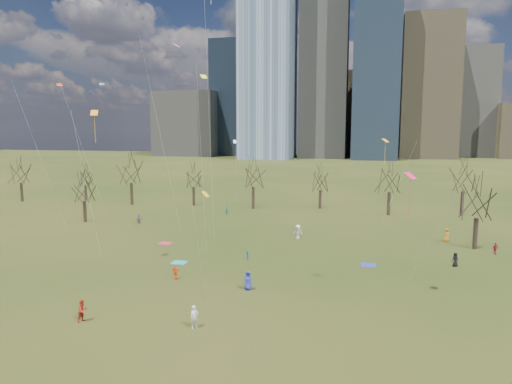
% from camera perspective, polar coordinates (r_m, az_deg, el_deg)
% --- Properties ---
extents(ground, '(500.00, 500.00, 0.00)m').
position_cam_1_polar(ground, '(44.93, -3.51, -10.91)').
color(ground, black).
rests_on(ground, ground).
extents(downtown_skyline, '(212.50, 78.00, 118.00)m').
position_cam_1_polar(downtown_skyline, '(253.08, 9.90, 13.18)').
color(downtown_skyline, slate).
rests_on(downtown_skyline, ground).
extents(bare_tree_row, '(113.04, 29.80, 9.50)m').
position_cam_1_polar(bare_tree_row, '(79.41, 4.04, 1.74)').
color(bare_tree_row, black).
rests_on(bare_tree_row, ground).
extents(blanket_teal, '(1.60, 1.50, 0.03)m').
position_cam_1_polar(blanket_teal, '(51.08, -9.58, -8.68)').
color(blanket_teal, teal).
rests_on(blanket_teal, ground).
extents(blanket_navy, '(1.60, 1.50, 0.03)m').
position_cam_1_polar(blanket_navy, '(50.92, 13.87, -8.85)').
color(blanket_navy, '#222FA2').
rests_on(blanket_navy, ground).
extents(blanket_crimson, '(1.60, 1.50, 0.03)m').
position_cam_1_polar(blanket_crimson, '(59.82, -11.28, -6.30)').
color(blanket_crimson, '#BC2540').
rests_on(blanket_crimson, ground).
extents(person_0, '(0.95, 0.72, 1.76)m').
position_cam_1_polar(person_0, '(41.94, -1.00, -11.00)').
color(person_0, '#252FA4').
rests_on(person_0, ground).
extents(person_1, '(0.73, 0.73, 1.70)m').
position_cam_1_polar(person_1, '(34.69, -7.71, -15.23)').
color(person_1, silver).
rests_on(person_1, ground).
extents(person_2, '(0.84, 0.97, 1.71)m').
position_cam_1_polar(person_2, '(37.82, -20.85, -13.69)').
color(person_2, '#A62D17').
rests_on(person_2, ground).
extents(person_4, '(0.93, 0.56, 1.48)m').
position_cam_1_polar(person_4, '(45.45, -10.01, -9.81)').
color(person_4, '#F2571A').
rests_on(person_4, ground).
extents(person_6, '(0.87, 0.73, 1.50)m').
position_cam_1_polar(person_6, '(53.18, 23.64, -7.75)').
color(person_6, black).
rests_on(person_6, ground).
extents(person_8, '(0.56, 0.60, 0.98)m').
position_cam_1_polar(person_8, '(51.27, -1.11, -7.96)').
color(person_8, '#235799').
rests_on(person_8, ground).
extents(person_9, '(1.33, 0.97, 1.86)m').
position_cam_1_polar(person_9, '(61.24, 5.25, -4.97)').
color(person_9, silver).
rests_on(person_9, ground).
extents(person_10, '(0.86, 0.71, 1.38)m').
position_cam_1_polar(person_10, '(60.36, 27.73, -6.26)').
color(person_10, '#AA1838').
rests_on(person_10, ground).
extents(person_11, '(0.92, 1.54, 1.58)m').
position_cam_1_polar(person_11, '(72.58, -14.40, -3.30)').
color(person_11, '#5C5B5F').
rests_on(person_11, ground).
extents(person_12, '(0.89, 1.04, 1.80)m').
position_cam_1_polar(person_12, '(64.18, 22.74, -4.98)').
color(person_12, orange).
rests_on(person_12, ground).
extents(person_13, '(0.68, 0.78, 1.81)m').
position_cam_1_polar(person_13, '(78.15, -3.65, -2.21)').
color(person_13, '#197160').
rests_on(person_13, ground).
extents(kites_airborne, '(60.90, 52.22, 29.64)m').
position_cam_1_polar(kites_airborne, '(52.81, 0.73, 5.76)').
color(kites_airborne, orange).
rests_on(kites_airborne, ground).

